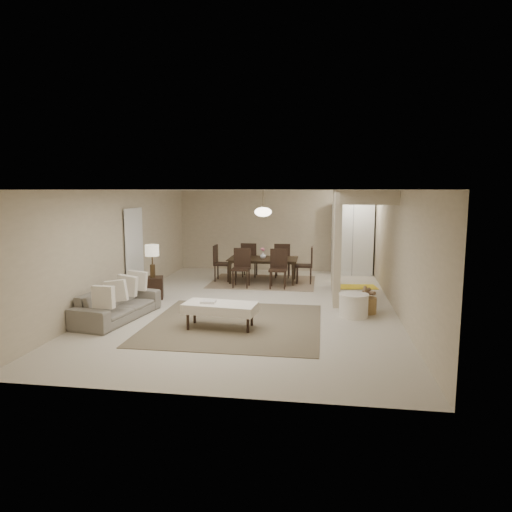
% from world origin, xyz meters
% --- Properties ---
extents(floor, '(9.00, 9.00, 0.00)m').
position_xyz_m(floor, '(0.00, 0.00, 0.00)').
color(floor, beige).
rests_on(floor, ground).
extents(ceiling, '(9.00, 9.00, 0.00)m').
position_xyz_m(ceiling, '(0.00, 0.00, 2.50)').
color(ceiling, white).
rests_on(ceiling, back_wall).
extents(back_wall, '(6.00, 0.00, 6.00)m').
position_xyz_m(back_wall, '(0.00, 4.50, 1.25)').
color(back_wall, '#B7A88B').
rests_on(back_wall, floor).
extents(left_wall, '(0.00, 9.00, 9.00)m').
position_xyz_m(left_wall, '(-3.00, 0.00, 1.25)').
color(left_wall, '#B7A88B').
rests_on(left_wall, floor).
extents(right_wall, '(0.00, 9.00, 9.00)m').
position_xyz_m(right_wall, '(3.00, 0.00, 1.25)').
color(right_wall, '#B7A88B').
rests_on(right_wall, floor).
extents(partition, '(0.15, 2.50, 2.50)m').
position_xyz_m(partition, '(1.80, 1.25, 1.25)').
color(partition, '#B7A88B').
rests_on(partition, floor).
extents(doorway, '(0.04, 0.90, 2.04)m').
position_xyz_m(doorway, '(-2.97, 0.60, 1.02)').
color(doorway, black).
rests_on(doorway, floor).
extents(pantry_cabinet, '(1.20, 0.55, 2.10)m').
position_xyz_m(pantry_cabinet, '(2.35, 4.15, 1.05)').
color(pantry_cabinet, white).
rests_on(pantry_cabinet, floor).
extents(flush_light, '(0.44, 0.44, 0.05)m').
position_xyz_m(flush_light, '(2.30, 3.20, 2.46)').
color(flush_light, white).
rests_on(flush_light, ceiling).
extents(living_rug, '(3.20, 3.20, 0.01)m').
position_xyz_m(living_rug, '(-0.13, -1.46, 0.01)').
color(living_rug, brown).
rests_on(living_rug, floor).
extents(sofa, '(2.11, 1.09, 0.59)m').
position_xyz_m(sofa, '(-2.45, -1.46, 0.29)').
color(sofa, slate).
rests_on(sofa, floor).
extents(ottoman_bench, '(1.36, 0.73, 0.47)m').
position_xyz_m(ottoman_bench, '(-0.33, -1.76, 0.38)').
color(ottoman_bench, white).
rests_on(ottoman_bench, living_rug).
extents(side_table, '(0.57, 0.57, 0.50)m').
position_xyz_m(side_table, '(-2.40, 0.30, 0.25)').
color(side_table, black).
rests_on(side_table, floor).
extents(table_lamp, '(0.32, 0.32, 0.76)m').
position_xyz_m(table_lamp, '(-2.40, 0.30, 1.06)').
color(table_lamp, '#48361F').
rests_on(table_lamp, side_table).
extents(round_pouf, '(0.59, 0.59, 0.46)m').
position_xyz_m(round_pouf, '(2.12, -0.62, 0.23)').
color(round_pouf, white).
rests_on(round_pouf, floor).
extents(wicker_basket, '(0.47, 0.47, 0.32)m').
position_xyz_m(wicker_basket, '(2.41, -0.31, 0.16)').
color(wicker_basket, olive).
rests_on(wicker_basket, floor).
extents(dining_rug, '(2.80, 2.10, 0.01)m').
position_xyz_m(dining_rug, '(-0.12, 2.54, 0.01)').
color(dining_rug, brown).
rests_on(dining_rug, floor).
extents(dining_table, '(1.88, 1.06, 0.66)m').
position_xyz_m(dining_table, '(-0.12, 2.54, 0.33)').
color(dining_table, black).
rests_on(dining_table, dining_rug).
extents(dining_chairs, '(2.69, 1.95, 1.00)m').
position_xyz_m(dining_chairs, '(-0.12, 2.54, 0.50)').
color(dining_chairs, black).
rests_on(dining_chairs, dining_rug).
extents(vase, '(0.17, 0.17, 0.17)m').
position_xyz_m(vase, '(-0.12, 2.54, 0.74)').
color(vase, white).
rests_on(vase, dining_table).
extents(yellow_mat, '(1.07, 0.74, 0.01)m').
position_xyz_m(yellow_mat, '(2.39, 2.26, 0.01)').
color(yellow_mat, yellow).
rests_on(yellow_mat, floor).
extents(pendant_light, '(0.46, 0.46, 0.71)m').
position_xyz_m(pendant_light, '(-0.12, 2.54, 1.92)').
color(pendant_light, '#48361F').
rests_on(pendant_light, ceiling).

